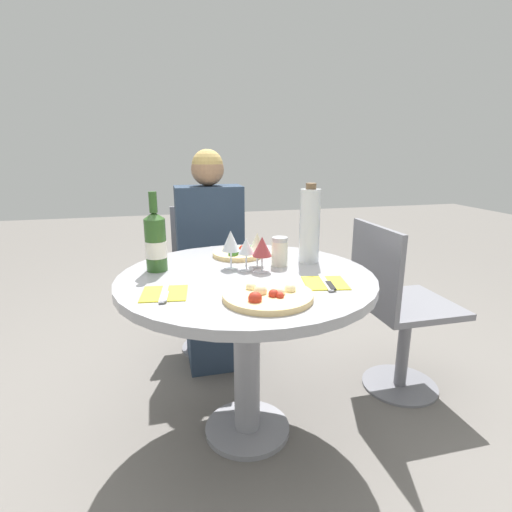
# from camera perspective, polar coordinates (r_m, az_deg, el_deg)

# --- Properties ---
(ground_plane) EXTENTS (12.00, 12.00, 0.00)m
(ground_plane) POSITION_cam_1_polar(r_m,az_deg,el_deg) (1.89, -1.24, -23.64)
(ground_plane) COLOR slate
(ground_plane) RESTS_ON ground
(dining_table) EXTENTS (0.99, 0.99, 0.71)m
(dining_table) POSITION_cam_1_polar(r_m,az_deg,el_deg) (1.59, -1.36, -6.83)
(dining_table) COLOR gray
(dining_table) RESTS_ON ground_plane
(chair_behind_diner) EXTENTS (0.42, 0.42, 0.85)m
(chair_behind_diner) POSITION_cam_1_polar(r_m,az_deg,el_deg) (2.42, -6.63, -3.27)
(chair_behind_diner) COLOR slate
(chair_behind_diner) RESTS_ON ground_plane
(seated_diner) EXTENTS (0.37, 0.41, 1.18)m
(seated_diner) POSITION_cam_1_polar(r_m,az_deg,el_deg) (2.26, -6.25, -1.88)
(seated_diner) COLOR #28384C
(seated_diner) RESTS_ON ground_plane
(chair_empty_side) EXTENTS (0.42, 0.42, 0.85)m
(chair_empty_side) POSITION_cam_1_polar(r_m,az_deg,el_deg) (2.07, 19.40, -7.38)
(chair_empty_side) COLOR slate
(chair_empty_side) RESTS_ON ground_plane
(pizza_large) EXTENTS (0.30, 0.30, 0.05)m
(pizza_large) POSITION_cam_1_polar(r_m,az_deg,el_deg) (1.30, 1.69, -5.62)
(pizza_large) COLOR #E5C17F
(pizza_large) RESTS_ON dining_table
(pizza_small_far) EXTENTS (0.23, 0.23, 0.05)m
(pizza_small_far) POSITION_cam_1_polar(r_m,az_deg,el_deg) (1.80, -2.43, 0.42)
(pizza_small_far) COLOR #E5C17F
(pizza_small_far) RESTS_ON dining_table
(wine_bottle) EXTENTS (0.08, 0.08, 0.31)m
(wine_bottle) POSITION_cam_1_polar(r_m,az_deg,el_deg) (1.62, -14.15, 1.99)
(wine_bottle) COLOR #2D5623
(wine_bottle) RESTS_ON dining_table
(tall_carafe) EXTENTS (0.09, 0.09, 0.33)m
(tall_carafe) POSITION_cam_1_polar(r_m,az_deg,el_deg) (1.70, 7.68, 4.36)
(tall_carafe) COLOR silver
(tall_carafe) RESTS_ON dining_table
(sugar_shaker) EXTENTS (0.07, 0.07, 0.12)m
(sugar_shaker) POSITION_cam_1_polar(r_m,az_deg,el_deg) (1.65, 3.40, 0.63)
(sugar_shaker) COLOR silver
(sugar_shaker) RESTS_ON dining_table
(wine_glass_back_left) EXTENTS (0.07, 0.07, 0.16)m
(wine_glass_back_left) POSITION_cam_1_polar(r_m,az_deg,el_deg) (1.61, -3.63, 2.09)
(wine_glass_back_left) COLOR silver
(wine_glass_back_left) RESTS_ON dining_table
(wine_glass_back_right) EXTENTS (0.07, 0.07, 0.14)m
(wine_glass_back_right) POSITION_cam_1_polar(r_m,az_deg,el_deg) (1.63, 0.18, 1.95)
(wine_glass_back_right) COLOR silver
(wine_glass_back_right) RESTS_ON dining_table
(wine_glass_front_right) EXTENTS (0.08, 0.08, 0.14)m
(wine_glass_front_right) POSITION_cam_1_polar(r_m,az_deg,el_deg) (1.56, 0.87, 1.29)
(wine_glass_front_right) COLOR silver
(wine_glass_front_right) RESTS_ON dining_table
(wine_glass_center) EXTENTS (0.07, 0.07, 0.13)m
(wine_glass_center) POSITION_cam_1_polar(r_m,az_deg,el_deg) (1.58, -1.41, 1.28)
(wine_glass_center) COLOR silver
(wine_glass_center) RESTS_ON dining_table
(place_setting_left) EXTENTS (0.17, 0.19, 0.01)m
(place_setting_left) POSITION_cam_1_polar(r_m,az_deg,el_deg) (1.37, -12.96, -5.23)
(place_setting_left) COLOR yellow
(place_setting_left) RESTS_ON dining_table
(place_setting_right) EXTENTS (0.17, 0.19, 0.01)m
(place_setting_right) POSITION_cam_1_polar(r_m,az_deg,el_deg) (1.46, 9.90, -3.81)
(place_setting_right) COLOR yellow
(place_setting_right) RESTS_ON dining_table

